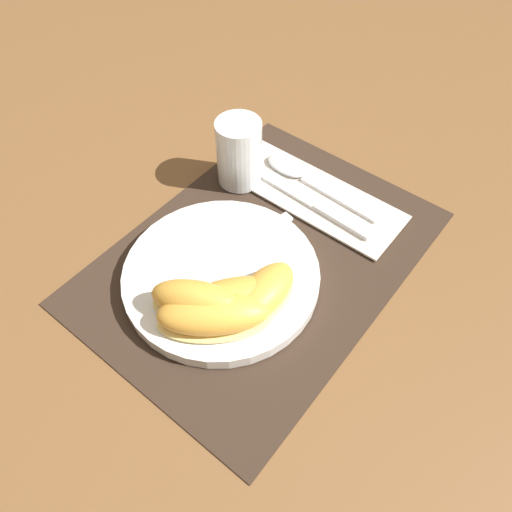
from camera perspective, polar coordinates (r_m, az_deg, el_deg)
The scene contains 12 objects.
ground_plane at distance 0.62m, azimuth 0.60°, elevation -0.10°, with size 3.00×3.00×0.00m, color brown.
placemat at distance 0.62m, azimuth 0.61°, elevation 0.02°, with size 0.43×0.31×0.00m.
plate at distance 0.59m, azimuth -3.98°, elevation -2.23°, with size 0.23×0.23×0.02m.
juice_glass at distance 0.68m, azimuth -1.93°, elevation 11.37°, with size 0.06×0.06×0.09m.
napkin at distance 0.69m, azimuth 6.44°, elevation 7.02°, with size 0.09×0.25×0.00m.
knife at distance 0.68m, azimuth 5.93°, elevation 6.48°, with size 0.03×0.21×0.01m.
spoon at distance 0.71m, azimuth 5.04°, elevation 9.33°, with size 0.04×0.18×0.01m.
fork at distance 0.59m, azimuth -3.38°, elevation -0.06°, with size 0.18×0.05×0.00m.
citrus_wedge_0 at distance 0.54m, azimuth -6.58°, elevation -5.35°, with size 0.09×0.12×0.05m.
citrus_wedge_1 at distance 0.53m, azimuth -4.87°, elevation -6.68°, with size 0.12×0.13×0.04m.
citrus_wedge_2 at distance 0.54m, azimuth -2.55°, elevation -4.77°, with size 0.12×0.11×0.04m.
citrus_wedge_3 at distance 0.54m, azimuth 0.79°, elevation -4.36°, with size 0.10×0.05×0.04m.
Camera 1 is at (-0.30, -0.23, 0.49)m, focal length 35.00 mm.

